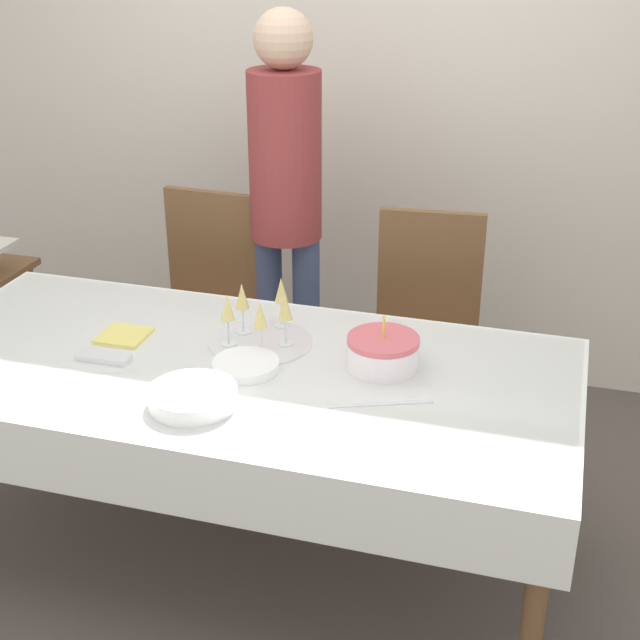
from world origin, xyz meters
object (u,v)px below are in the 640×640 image
Objects in this scene: dining_chair_far_left at (203,302)px; plate_stack_main at (193,397)px; dining_chair_far_right at (425,329)px; plate_stack_dessert at (246,365)px; birthday_cake at (383,352)px; champagne_tray at (260,321)px; person_standing at (286,187)px.

dining_chair_far_left is 1.17m from plate_stack_main.
dining_chair_far_right is 0.94m from plate_stack_dessert.
dining_chair_far_left and dining_chair_far_right have the same top height.
birthday_cake is 0.42m from champagne_tray.
person_standing reaches higher than plate_stack_dessert.
birthday_cake is 0.66× the size of champagne_tray.
birthday_cake is 1.02m from person_standing.
dining_chair_far_left is 0.91m from dining_chair_far_right.
plate_stack_dessert is at bearing -161.64° from birthday_cake.
dining_chair_far_right is (0.91, -0.00, 0.00)m from dining_chair_far_left.
champagne_tray reaches higher than plate_stack_main.
dining_chair_far_left is 0.58× the size of person_standing.
dining_chair_far_left is 0.84m from champagne_tray.
plate_stack_dessert is at bearing -83.82° from champagne_tray.
dining_chair_far_left is at bearing 121.48° from plate_stack_dessert.
plate_stack_main is 0.25m from plate_stack_dessert.
person_standing reaches higher than dining_chair_far_right.
dining_chair_far_right is 0.58× the size of person_standing.
person_standing is (0.32, 0.12, 0.48)m from dining_chair_far_left.
dining_chair_far_left is at bearing 142.38° from birthday_cake.
plate_stack_main is at bearing -67.65° from dining_chair_far_left.
dining_chair_far_left reaches higher than plate_stack_dessert.
plate_stack_main is (0.44, -1.06, 0.21)m from dining_chair_far_left.
dining_chair_far_right is 4.43× the size of birthday_cake.
dining_chair_far_right is 0.77m from person_standing.
dining_chair_far_left is at bearing 179.99° from dining_chair_far_right.
plate_stack_dessert is at bearing 74.11° from plate_stack_main.
dining_chair_far_right is 2.92× the size of champagne_tray.
champagne_tray is (-0.43, -0.64, 0.26)m from dining_chair_far_right.
birthday_cake is at bearing -54.54° from person_standing.
dining_chair_far_left reaches higher than plate_stack_main.
birthday_cake is 1.08× the size of plate_stack_dessert.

